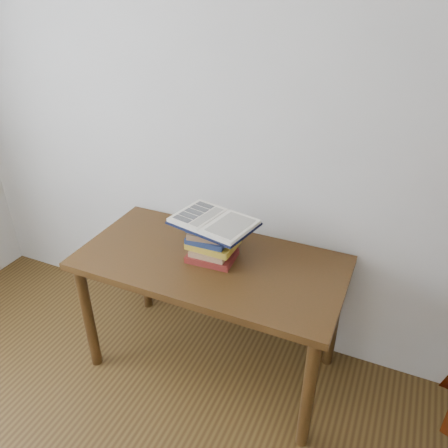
% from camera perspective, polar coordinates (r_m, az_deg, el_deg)
% --- Properties ---
extents(desk, '(1.34, 0.67, 0.72)m').
position_cam_1_polar(desk, '(2.25, -1.78, -6.76)').
color(desk, '#432510').
rests_on(desk, ground).
extents(book_stack, '(0.25, 0.22, 0.19)m').
position_cam_1_polar(book_stack, '(2.16, -1.54, -2.25)').
color(book_stack, maroon).
rests_on(book_stack, desk).
extents(open_book, '(0.44, 0.34, 0.03)m').
position_cam_1_polar(open_book, '(2.11, -1.34, 0.31)').
color(open_book, black).
rests_on(open_book, book_stack).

